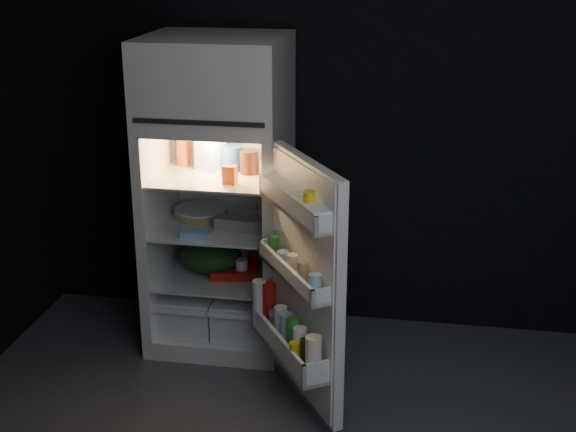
% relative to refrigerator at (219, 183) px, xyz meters
% --- Properties ---
extents(wall_back, '(4.00, 0.00, 2.70)m').
position_rel_refrigerator_xyz_m(wall_back, '(0.80, 0.38, 0.39)').
color(wall_back, black).
rests_on(wall_back, ground).
extents(refrigerator, '(0.76, 0.71, 1.78)m').
position_rel_refrigerator_xyz_m(refrigerator, '(0.00, 0.00, 0.00)').
color(refrigerator, white).
rests_on(refrigerator, ground).
extents(fridge_door, '(0.55, 0.71, 1.22)m').
position_rel_refrigerator_xyz_m(fridge_door, '(0.58, -0.69, -0.28)').
color(fridge_door, white).
rests_on(fridge_door, ground).
extents(milk_jug, '(0.17, 0.17, 0.24)m').
position_rel_refrigerator_xyz_m(milk_jug, '(-0.06, 0.05, 0.19)').
color(milk_jug, white).
rests_on(milk_jug, refrigerator).
extents(mayo_jar, '(0.14, 0.14, 0.14)m').
position_rel_refrigerator_xyz_m(mayo_jar, '(0.07, 0.04, 0.14)').
color(mayo_jar, '#1D50A0').
rests_on(mayo_jar, refrigerator).
extents(jam_jar, '(0.14, 0.14, 0.13)m').
position_rel_refrigerator_xyz_m(jam_jar, '(0.18, -0.01, 0.14)').
color(jam_jar, black).
rests_on(jam_jar, refrigerator).
extents(amber_bottle, '(0.11, 0.11, 0.22)m').
position_rel_refrigerator_xyz_m(amber_bottle, '(-0.23, 0.09, 0.18)').
color(amber_bottle, '#AC481B').
rests_on(amber_bottle, refrigerator).
extents(small_carton, '(0.08, 0.06, 0.10)m').
position_rel_refrigerator_xyz_m(small_carton, '(0.12, -0.22, 0.12)').
color(small_carton, '#D84819').
rests_on(small_carton, refrigerator).
extents(egg_carton, '(0.31, 0.14, 0.07)m').
position_rel_refrigerator_xyz_m(egg_carton, '(0.16, -0.11, -0.19)').
color(egg_carton, gray).
rests_on(egg_carton, refrigerator).
extents(pie, '(0.38, 0.38, 0.04)m').
position_rel_refrigerator_xyz_m(pie, '(-0.14, 0.07, -0.21)').
color(pie, tan).
rests_on(pie, refrigerator).
extents(flat_package, '(0.17, 0.10, 0.04)m').
position_rel_refrigerator_xyz_m(flat_package, '(-0.06, -0.28, -0.21)').
color(flat_package, '#8CB2D9').
rests_on(flat_package, refrigerator).
extents(wrapped_pkg, '(0.13, 0.12, 0.05)m').
position_rel_refrigerator_xyz_m(wrapped_pkg, '(0.24, 0.09, -0.20)').
color(wrapped_pkg, beige).
rests_on(wrapped_pkg, refrigerator).
extents(produce_bag, '(0.40, 0.35, 0.20)m').
position_rel_refrigerator_xyz_m(produce_bag, '(-0.05, -0.03, -0.43)').
color(produce_bag, '#193815').
rests_on(produce_bag, refrigerator).
extents(yogurt_tray, '(0.30, 0.19, 0.05)m').
position_rel_refrigerator_xyz_m(yogurt_tray, '(0.10, -0.09, -0.50)').
color(yogurt_tray, red).
rests_on(yogurt_tray, refrigerator).
extents(small_can_red, '(0.09, 0.09, 0.09)m').
position_rel_refrigerator_xyz_m(small_can_red, '(0.18, 0.09, -0.48)').
color(small_can_red, red).
rests_on(small_can_red, refrigerator).
extents(small_can_silver, '(0.08, 0.08, 0.09)m').
position_rel_refrigerator_xyz_m(small_can_silver, '(0.25, 0.10, -0.48)').
color(small_can_silver, silver).
rests_on(small_can_silver, refrigerator).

